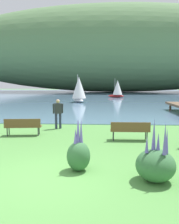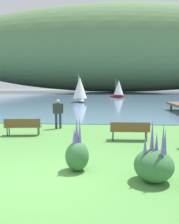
{
  "view_description": "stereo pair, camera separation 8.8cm",
  "coord_description": "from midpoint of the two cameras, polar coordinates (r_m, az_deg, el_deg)",
  "views": [
    {
      "loc": [
        1.57,
        -6.21,
        2.64
      ],
      "look_at": [
        0.82,
        7.06,
        1.0
      ],
      "focal_mm": 37.63,
      "sensor_mm": 36.0,
      "label": 1
    },
    {
      "loc": [
        1.66,
        -6.2,
        2.64
      ],
      "look_at": [
        0.82,
        7.06,
        1.0
      ],
      "focal_mm": 37.63,
      "sensor_mm": 36.0,
      "label": 2
    }
  ],
  "objects": [
    {
      "name": "park_bench_near_camera",
      "position": [
        10.98,
        9.98,
        -4.19
      ],
      "size": [
        1.8,
        0.49,
        0.88
      ],
      "color": "brown",
      "rests_on": "ground"
    },
    {
      "name": "distant_hillside",
      "position": [
        72.19,
        6.85,
        14.91
      ],
      "size": [
        108.42,
        28.0,
        25.12
      ],
      "primitive_type": "ellipsoid",
      "color": "#567A4C",
      "rests_on": "bay_water"
    },
    {
      "name": "bay_water",
      "position": [
        54.85,
        1.96,
        4.29
      ],
      "size": [
        180.0,
        80.0,
        0.04
      ],
      "primitive_type": "cube",
      "color": "#5B7F9E",
      "rests_on": "ground"
    },
    {
      "name": "sailboat_mid_bay",
      "position": [
        43.17,
        7.11,
        5.67
      ],
      "size": [
        3.03,
        2.09,
        3.43
      ],
      "color": "#B22323",
      "rests_on": "bay_water"
    },
    {
      "name": "echium_bush_closest_to_camera",
      "position": [
        7.2,
        -2.68,
        -10.24
      ],
      "size": [
        0.71,
        0.71,
        1.64
      ],
      "color": "#386B3D",
      "rests_on": "ground"
    },
    {
      "name": "person_at_shoreline",
      "position": [
        13.7,
        -7.45,
        0.01
      ],
      "size": [
        0.58,
        0.34,
        1.71
      ],
      "color": "#282D47",
      "rests_on": "ground"
    },
    {
      "name": "ground_plane",
      "position": [
        6.93,
        -10.53,
        -15.46
      ],
      "size": [
        200.0,
        200.0,
        0.0
      ],
      "primitive_type": "plane",
      "color": "#518E42"
    },
    {
      "name": "echium_bush_beside_closest",
      "position": [
        6.69,
        15.76,
        -12.18
      ],
      "size": [
        1.07,
        1.07,
        1.72
      ],
      "color": "#386B3D",
      "rests_on": "ground"
    },
    {
      "name": "sailboat_nearest_to_shore",
      "position": [
        31.85,
        -2.3,
        5.54
      ],
      "size": [
        2.53,
        3.3,
        3.78
      ],
      "color": "white",
      "rests_on": "bay_water"
    },
    {
      "name": "park_bench_further_along",
      "position": [
        12.29,
        -15.7,
        -3.16
      ],
      "size": [
        1.84,
        0.68,
        0.88
      ],
      "color": "brown",
      "rests_on": "ground"
    }
  ]
}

